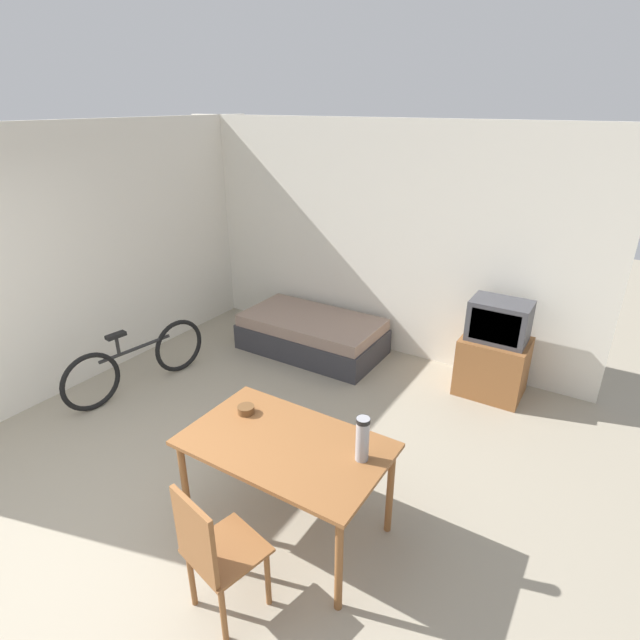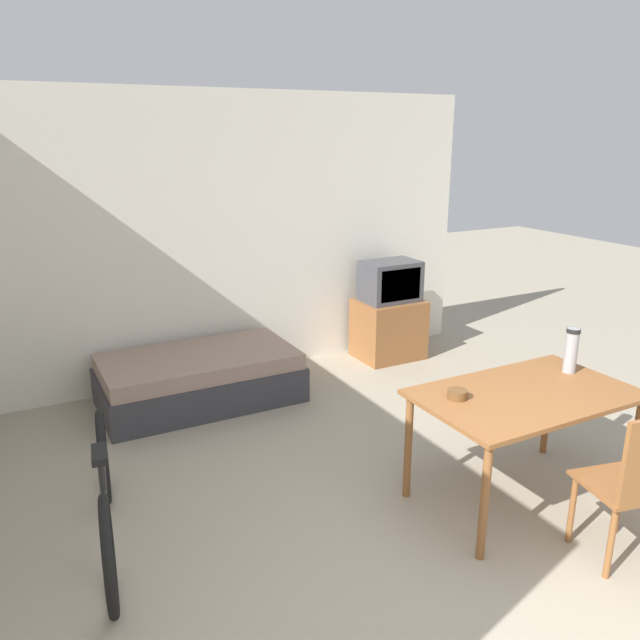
{
  "view_description": "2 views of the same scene",
  "coord_description": "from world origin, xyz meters",
  "px_view_note": "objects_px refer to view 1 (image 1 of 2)",
  "views": [
    {
      "loc": [
        2.58,
        -1.28,
        2.86
      ],
      "look_at": [
        0.36,
        2.27,
        1.01
      ],
      "focal_mm": 28.0,
      "sensor_mm": 36.0,
      "label": 1
    },
    {
      "loc": [
        -1.91,
        -1.68,
        2.33
      ],
      "look_at": [
        0.05,
        2.03,
        1.06
      ],
      "focal_mm": 35.0,
      "sensor_mm": 36.0,
      "label": 2
    }
  ],
  "objects_px": {
    "bicycle": "(138,362)",
    "daybed": "(312,334)",
    "tv": "(494,353)",
    "thermos_flask": "(363,437)",
    "dining_table": "(285,452)",
    "wooden_chair": "(212,550)",
    "mate_bowl": "(246,410)"
  },
  "relations": [
    {
      "from": "bicycle",
      "to": "daybed",
      "type": "bearing_deg",
      "value": 57.63
    },
    {
      "from": "tv",
      "to": "thermos_flask",
      "type": "height_order",
      "value": "thermos_flask"
    },
    {
      "from": "dining_table",
      "to": "wooden_chair",
      "type": "height_order",
      "value": "wooden_chair"
    },
    {
      "from": "wooden_chair",
      "to": "thermos_flask",
      "type": "relative_size",
      "value": 3.03
    },
    {
      "from": "tv",
      "to": "thermos_flask",
      "type": "distance_m",
      "value": 2.57
    },
    {
      "from": "bicycle",
      "to": "dining_table",
      "type": "bearing_deg",
      "value": -16.6
    },
    {
      "from": "daybed",
      "to": "thermos_flask",
      "type": "bearing_deg",
      "value": -51.03
    },
    {
      "from": "wooden_chair",
      "to": "thermos_flask",
      "type": "bearing_deg",
      "value": 61.93
    },
    {
      "from": "bicycle",
      "to": "mate_bowl",
      "type": "relative_size",
      "value": 13.2
    },
    {
      "from": "tv",
      "to": "thermos_flask",
      "type": "relative_size",
      "value": 3.36
    },
    {
      "from": "tv",
      "to": "mate_bowl",
      "type": "distance_m",
      "value": 2.8
    },
    {
      "from": "bicycle",
      "to": "tv",
      "type": "bearing_deg",
      "value": 30.62
    },
    {
      "from": "wooden_chair",
      "to": "thermos_flask",
      "type": "distance_m",
      "value": 1.09
    },
    {
      "from": "thermos_flask",
      "to": "bicycle",
      "type": "bearing_deg",
      "value": 168.38
    },
    {
      "from": "dining_table",
      "to": "wooden_chair",
      "type": "bearing_deg",
      "value": -87.19
    },
    {
      "from": "daybed",
      "to": "wooden_chair",
      "type": "relative_size",
      "value": 1.82
    },
    {
      "from": "daybed",
      "to": "thermos_flask",
      "type": "xyz_separation_m",
      "value": [
        1.89,
        -2.34,
        0.7
      ]
    },
    {
      "from": "mate_bowl",
      "to": "tv",
      "type": "bearing_deg",
      "value": 64.47
    },
    {
      "from": "daybed",
      "to": "dining_table",
      "type": "distance_m",
      "value": 2.86
    },
    {
      "from": "bicycle",
      "to": "thermos_flask",
      "type": "bearing_deg",
      "value": -11.62
    },
    {
      "from": "tv",
      "to": "wooden_chair",
      "type": "distance_m",
      "value": 3.49
    },
    {
      "from": "mate_bowl",
      "to": "bicycle",
      "type": "bearing_deg",
      "value": 163.35
    },
    {
      "from": "thermos_flask",
      "to": "mate_bowl",
      "type": "xyz_separation_m",
      "value": [
        -0.96,
        0.01,
        -0.14
      ]
    },
    {
      "from": "tv",
      "to": "wooden_chair",
      "type": "height_order",
      "value": "tv"
    },
    {
      "from": "wooden_chair",
      "to": "bicycle",
      "type": "height_order",
      "value": "wooden_chair"
    },
    {
      "from": "daybed",
      "to": "dining_table",
      "type": "xyz_separation_m",
      "value": [
        1.38,
        -2.46,
        0.45
      ]
    },
    {
      "from": "daybed",
      "to": "wooden_chair",
      "type": "height_order",
      "value": "wooden_chair"
    },
    {
      "from": "daybed",
      "to": "dining_table",
      "type": "height_order",
      "value": "dining_table"
    },
    {
      "from": "wooden_chair",
      "to": "bicycle",
      "type": "relative_size",
      "value": 0.58
    },
    {
      "from": "bicycle",
      "to": "thermos_flask",
      "type": "distance_m",
      "value": 3.11
    },
    {
      "from": "bicycle",
      "to": "wooden_chair",
      "type": "bearing_deg",
      "value": -31.04
    },
    {
      "from": "daybed",
      "to": "wooden_chair",
      "type": "bearing_deg",
      "value": -66.38
    }
  ]
}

